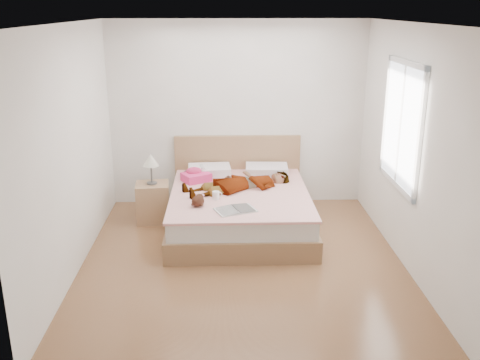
{
  "coord_description": "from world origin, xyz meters",
  "views": [
    {
      "loc": [
        -0.21,
        -5.45,
        2.76
      ],
      "look_at": [
        0.0,
        0.85,
        0.7
      ],
      "focal_mm": 40.0,
      "sensor_mm": 36.0,
      "label": 1
    }
  ],
  "objects_px": {
    "woman": "(240,180)",
    "magazine": "(236,210)",
    "bed": "(240,207)",
    "coffee_mug": "(216,195)",
    "plush_toy": "(198,200)",
    "phone": "(202,166)",
    "nightstand": "(153,199)",
    "towel": "(196,176)"
  },
  "relations": [
    {
      "from": "towel",
      "to": "nightstand",
      "type": "bearing_deg",
      "value": -164.81
    },
    {
      "from": "plush_toy",
      "to": "phone",
      "type": "bearing_deg",
      "value": 89.3
    },
    {
      "from": "plush_toy",
      "to": "woman",
      "type": "bearing_deg",
      "value": 51.21
    },
    {
      "from": "woman",
      "to": "plush_toy",
      "type": "distance_m",
      "value": 0.82
    },
    {
      "from": "coffee_mug",
      "to": "phone",
      "type": "bearing_deg",
      "value": 103.49
    },
    {
      "from": "towel",
      "to": "coffee_mug",
      "type": "bearing_deg",
      "value": -68.71
    },
    {
      "from": "phone",
      "to": "bed",
      "type": "distance_m",
      "value": 0.8
    },
    {
      "from": "phone",
      "to": "coffee_mug",
      "type": "xyz_separation_m",
      "value": [
        0.2,
        -0.82,
        -0.12
      ]
    },
    {
      "from": "woman",
      "to": "coffee_mug",
      "type": "xyz_separation_m",
      "value": [
        -0.3,
        -0.42,
        -0.05
      ]
    },
    {
      "from": "bed",
      "to": "plush_toy",
      "type": "relative_size",
      "value": 8.6
    },
    {
      "from": "towel",
      "to": "coffee_mug",
      "type": "xyz_separation_m",
      "value": [
        0.28,
        -0.73,
        -0.02
      ]
    },
    {
      "from": "plush_toy",
      "to": "magazine",
      "type": "bearing_deg",
      "value": -21.72
    },
    {
      "from": "magazine",
      "to": "towel",
      "type": "bearing_deg",
      "value": 114.47
    },
    {
      "from": "phone",
      "to": "towel",
      "type": "distance_m",
      "value": 0.16
    },
    {
      "from": "towel",
      "to": "plush_toy",
      "type": "height_order",
      "value": "towel"
    },
    {
      "from": "woman",
      "to": "magazine",
      "type": "height_order",
      "value": "woman"
    },
    {
      "from": "bed",
      "to": "coffee_mug",
      "type": "distance_m",
      "value": 0.54
    },
    {
      "from": "bed",
      "to": "nightstand",
      "type": "xyz_separation_m",
      "value": [
        -1.15,
        0.23,
        0.03
      ]
    },
    {
      "from": "woman",
      "to": "phone",
      "type": "relative_size",
      "value": 16.05
    },
    {
      "from": "magazine",
      "to": "nightstand",
      "type": "xyz_separation_m",
      "value": [
        -1.08,
        0.97,
        -0.21
      ]
    },
    {
      "from": "phone",
      "to": "bed",
      "type": "xyz_separation_m",
      "value": [
        0.49,
        -0.47,
        -0.41
      ]
    },
    {
      "from": "phone",
      "to": "plush_toy",
      "type": "relative_size",
      "value": 0.38
    },
    {
      "from": "coffee_mug",
      "to": "nightstand",
      "type": "height_order",
      "value": "nightstand"
    },
    {
      "from": "woman",
      "to": "plush_toy",
      "type": "height_order",
      "value": "woman"
    },
    {
      "from": "coffee_mug",
      "to": "plush_toy",
      "type": "height_order",
      "value": "plush_toy"
    },
    {
      "from": "woman",
      "to": "magazine",
      "type": "xyz_separation_m",
      "value": [
        -0.08,
        -0.81,
        -0.09
      ]
    },
    {
      "from": "magazine",
      "to": "phone",
      "type": "bearing_deg",
      "value": 109.24
    },
    {
      "from": "bed",
      "to": "coffee_mug",
      "type": "height_order",
      "value": "bed"
    },
    {
      "from": "bed",
      "to": "plush_toy",
      "type": "distance_m",
      "value": 0.82
    },
    {
      "from": "woman",
      "to": "nightstand",
      "type": "distance_m",
      "value": 1.21
    },
    {
      "from": "bed",
      "to": "nightstand",
      "type": "bearing_deg",
      "value": 168.85
    },
    {
      "from": "phone",
      "to": "nightstand",
      "type": "height_order",
      "value": "nightstand"
    },
    {
      "from": "coffee_mug",
      "to": "plush_toy",
      "type": "bearing_deg",
      "value": -133.63
    },
    {
      "from": "bed",
      "to": "nightstand",
      "type": "relative_size",
      "value": 2.25
    },
    {
      "from": "nightstand",
      "to": "phone",
      "type": "bearing_deg",
      "value": 20.48
    },
    {
      "from": "woman",
      "to": "plush_toy",
      "type": "relative_size",
      "value": 6.1
    },
    {
      "from": "phone",
      "to": "towel",
      "type": "xyz_separation_m",
      "value": [
        -0.09,
        -0.09,
        -0.1
      ]
    },
    {
      "from": "towel",
      "to": "plush_toy",
      "type": "xyz_separation_m",
      "value": [
        0.07,
        -0.95,
        -0.01
      ]
    },
    {
      "from": "woman",
      "to": "coffee_mug",
      "type": "bearing_deg",
      "value": -59.06
    },
    {
      "from": "bed",
      "to": "plush_toy",
      "type": "bearing_deg",
      "value": -131.77
    },
    {
      "from": "towel",
      "to": "magazine",
      "type": "relative_size",
      "value": 0.84
    },
    {
      "from": "nightstand",
      "to": "towel",
      "type": "bearing_deg",
      "value": 15.19
    }
  ]
}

